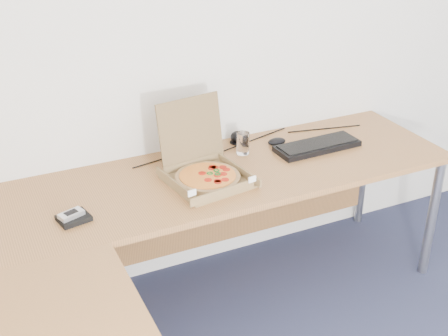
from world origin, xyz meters
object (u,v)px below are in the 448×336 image
pizza_box (206,173)px  wallet (74,218)px  drinking_glass (243,143)px  keyboard (317,146)px  desk (172,244)px

pizza_box → wallet: size_ratio=3.14×
drinking_glass → keyboard: (0.37, -0.11, -0.04)m
desk → drinking_glass: drinking_glass is taller
desk → keyboard: size_ratio=5.56×
drinking_glass → desk: bearing=-136.6°
desk → drinking_glass: (0.61, 0.58, 0.09)m
pizza_box → wallet: 0.64m
pizza_box → drinking_glass: (0.29, 0.19, 0.02)m
desk → pizza_box: pizza_box is taller
desk → drinking_glass: 0.84m
pizza_box → keyboard: (0.66, 0.08, -0.03)m
drinking_glass → wallet: (-0.93, -0.28, -0.05)m
drinking_glass → wallet: size_ratio=0.90×
desk → keyboard: keyboard is taller
keyboard → desk: bearing=-156.3°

